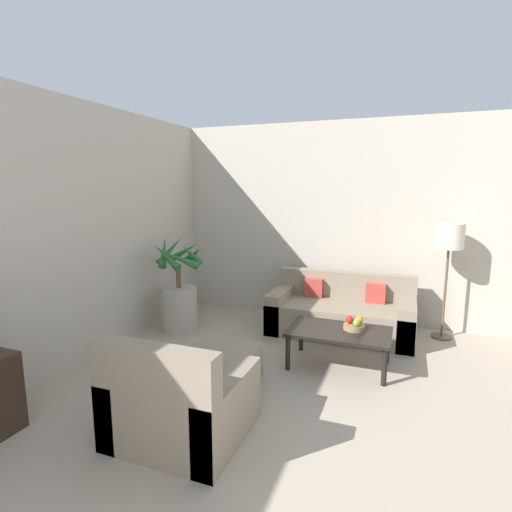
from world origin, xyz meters
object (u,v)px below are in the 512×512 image
at_px(fruit_bowl, 354,327).
at_px(ottoman, 222,366).
at_px(orange_fruit, 359,320).
at_px(armchair, 180,403).
at_px(apple_red, 350,320).
at_px(floor_lamp, 449,242).
at_px(coffee_table, 339,334).
at_px(sofa_loveseat, 341,313).
at_px(apple_green, 357,323).
at_px(potted_palm, 179,297).

xyz_separation_m(fruit_bowl, ottoman, (-1.10, -0.82, -0.24)).
xyz_separation_m(orange_fruit, armchair, (-1.07, -1.71, -0.22)).
bearing_deg(apple_red, floor_lamp, 50.09).
xyz_separation_m(coffee_table, apple_red, (0.09, 0.09, 0.14)).
height_order(sofa_loveseat, fruit_bowl, sofa_loveseat).
relative_size(fruit_bowl, apple_green, 2.84).
bearing_deg(armchair, fruit_bowl, 58.29).
height_order(orange_fruit, armchair, armchair).
relative_size(coffee_table, armchair, 1.12).
relative_size(floor_lamp, fruit_bowl, 6.50).
bearing_deg(armchair, apple_green, 56.68).
bearing_deg(coffee_table, floor_lamp, 49.78).
bearing_deg(armchair, potted_palm, 121.68).
distance_m(potted_palm, apple_green, 2.29).
relative_size(floor_lamp, ottoman, 2.28).
xyz_separation_m(coffee_table, orange_fruit, (0.18, 0.12, 0.14)).
relative_size(fruit_bowl, ottoman, 0.35).
height_order(fruit_bowl, apple_green, apple_green).
bearing_deg(apple_green, apple_red, 135.74).
bearing_deg(apple_green, coffee_table, -174.68).
distance_m(floor_lamp, apple_green, 1.68).
distance_m(apple_red, orange_fruit, 0.09).
bearing_deg(fruit_bowl, sofa_loveseat, 106.52).
relative_size(apple_green, armchair, 0.08).
bearing_deg(potted_palm, orange_fruit, -5.81).
relative_size(potted_palm, orange_fruit, 15.35).
distance_m(sofa_loveseat, coffee_table, 0.99).
distance_m(fruit_bowl, apple_green, 0.09).
distance_m(floor_lamp, coffee_table, 1.84).
bearing_deg(potted_palm, coffee_table, -9.40).
bearing_deg(fruit_bowl, armchair, -121.71).
bearing_deg(orange_fruit, ottoman, -142.98).
height_order(fruit_bowl, orange_fruit, orange_fruit).
height_order(fruit_bowl, ottoman, fruit_bowl).
distance_m(floor_lamp, armchair, 3.57).
height_order(potted_palm, orange_fruit, potted_palm).
bearing_deg(orange_fruit, potted_palm, 174.19).
relative_size(sofa_loveseat, orange_fruit, 21.95).
distance_m(orange_fruit, ottoman, 1.47).
bearing_deg(apple_red, ottoman, -141.43).
bearing_deg(potted_palm, sofa_loveseat, 17.90).
relative_size(orange_fruit, ottoman, 0.13).
height_order(coffee_table, orange_fruit, orange_fruit).
bearing_deg(ottoman, armchair, -85.15).
height_order(potted_palm, floor_lamp, floor_lamp).
distance_m(fruit_bowl, ottoman, 1.39).
distance_m(apple_red, armchair, 1.97).
bearing_deg(sofa_loveseat, potted_palm, -162.10).
xyz_separation_m(apple_red, orange_fruit, (0.09, 0.02, 0.00)).
distance_m(coffee_table, apple_red, 0.19).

